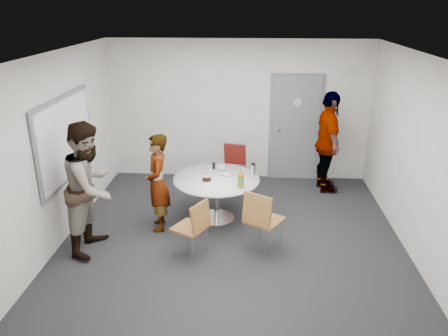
# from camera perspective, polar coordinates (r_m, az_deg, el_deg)

# --- Properties ---
(floor) EXTENTS (5.00, 5.00, 0.00)m
(floor) POSITION_cam_1_polar(r_m,az_deg,el_deg) (6.66, 1.11, -9.08)
(floor) COLOR black
(floor) RESTS_ON ground
(ceiling) EXTENTS (5.00, 5.00, 0.00)m
(ceiling) POSITION_cam_1_polar(r_m,az_deg,el_deg) (5.80, 1.30, 14.68)
(ceiling) COLOR silver
(ceiling) RESTS_ON wall_back
(wall_back) EXTENTS (5.00, 0.00, 5.00)m
(wall_back) POSITION_cam_1_polar(r_m,az_deg,el_deg) (8.50, 1.98, 7.47)
(wall_back) COLOR beige
(wall_back) RESTS_ON floor
(wall_left) EXTENTS (0.00, 5.00, 5.00)m
(wall_left) POSITION_cam_1_polar(r_m,az_deg,el_deg) (6.68, -20.77, 2.29)
(wall_left) COLOR beige
(wall_left) RESTS_ON floor
(wall_right) EXTENTS (0.00, 5.00, 5.00)m
(wall_right) POSITION_cam_1_polar(r_m,az_deg,el_deg) (6.49, 23.83, 1.32)
(wall_right) COLOR beige
(wall_right) RESTS_ON floor
(wall_front) EXTENTS (5.00, 0.00, 5.00)m
(wall_front) POSITION_cam_1_polar(r_m,az_deg,el_deg) (3.82, -0.54, -10.35)
(wall_front) COLOR beige
(wall_front) RESTS_ON floor
(door) EXTENTS (1.02, 0.17, 2.12)m
(door) POSITION_cam_1_polar(r_m,az_deg,el_deg) (8.60, 9.32, 5.14)
(door) COLOR slate
(door) RESTS_ON wall_back
(whiteboard) EXTENTS (0.04, 1.90, 1.25)m
(whiteboard) POSITION_cam_1_polar(r_m,az_deg,el_deg) (6.81, -19.91, 3.63)
(whiteboard) COLOR slate
(whiteboard) RESTS_ON wall_left
(table) EXTENTS (1.37, 1.37, 1.00)m
(table) POSITION_cam_1_polar(r_m,az_deg,el_deg) (6.93, -0.82, -2.14)
(table) COLOR white
(table) RESTS_ON floor
(chair_near_left) EXTENTS (0.57, 0.56, 0.84)m
(chair_near_left) POSITION_cam_1_polar(r_m,az_deg,el_deg) (5.97, -3.89, -7.32)
(chair_near_left) COLOR brown
(chair_near_left) RESTS_ON floor
(chair_near_right) EXTENTS (0.63, 0.64, 0.94)m
(chair_near_right) POSITION_cam_1_polar(r_m,az_deg,el_deg) (6.04, 4.89, -6.34)
(chair_near_right) COLOR brown
(chair_near_right) RESTS_ON floor
(chair_far) EXTENTS (0.51, 0.54, 0.90)m
(chair_far) POSITION_cam_1_polar(r_m,az_deg,el_deg) (7.99, 1.22, 0.57)
(chair_far) COLOR #601713
(chair_far) RESTS_ON floor
(person_main) EXTENTS (0.48, 0.62, 1.52)m
(person_main) POSITION_cam_1_polar(r_m,az_deg,el_deg) (6.69, -8.67, -1.92)
(person_main) COLOR #A5C6EA
(person_main) RESTS_ON floor
(person_left) EXTENTS (0.80, 0.98, 1.87)m
(person_left) POSITION_cam_1_polar(r_m,az_deg,el_deg) (6.29, -17.04, -2.43)
(person_left) COLOR white
(person_left) RESTS_ON floor
(person_right) EXTENTS (0.57, 1.14, 1.87)m
(person_right) POSITION_cam_1_polar(r_m,az_deg,el_deg) (8.13, 13.42, 3.25)
(person_right) COLOR black
(person_right) RESTS_ON floor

